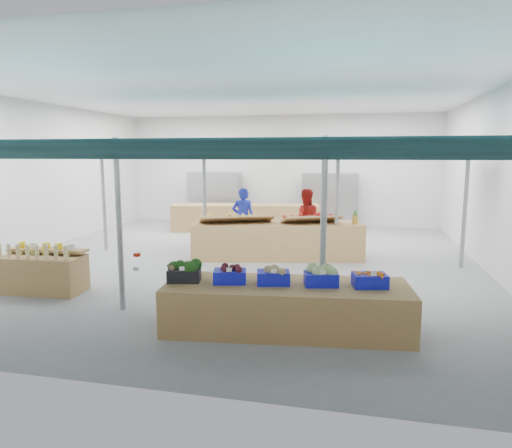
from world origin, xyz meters
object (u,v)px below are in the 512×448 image
object	(u,v)px
bottle_shelf	(43,271)
crate_stack	(322,324)
fruit_counter	(277,241)
vendor_left	(243,218)
vendor_right	(305,220)
veg_counter	(286,307)

from	to	relation	value
bottle_shelf	crate_stack	distance (m)	5.77
fruit_counter	vendor_left	bearing A→B (deg)	125.81
crate_stack	vendor_right	xyz separation A→B (m)	(-0.98, 6.29, 0.61)
bottle_shelf	fruit_counter	bearing A→B (deg)	40.83
bottle_shelf	vendor_right	xyz separation A→B (m)	(4.64, 4.99, 0.48)
bottle_shelf	veg_counter	world-z (taller)	bottle_shelf
veg_counter	fruit_counter	xyz separation A→B (m)	(-1.00, 4.83, 0.11)
vendor_left	vendor_right	distance (m)	1.80
bottle_shelf	vendor_right	world-z (taller)	vendor_right
bottle_shelf	fruit_counter	world-z (taller)	bottle_shelf
fruit_counter	veg_counter	bearing A→B (deg)	-90.02
fruit_counter	vendor_right	world-z (taller)	vendor_right
fruit_counter	vendor_left	size ratio (longest dim) A/B	2.50
crate_stack	vendor_right	world-z (taller)	vendor_right
bottle_shelf	fruit_counter	size ratio (longest dim) A/B	0.38
veg_counter	vendor_right	world-z (taller)	vendor_right
veg_counter	crate_stack	size ratio (longest dim) A/B	6.84
veg_counter	fruit_counter	world-z (taller)	fruit_counter
bottle_shelf	fruit_counter	xyz separation A→B (m)	(4.04, 3.89, 0.07)
veg_counter	vendor_left	distance (m)	6.35
bottle_shelf	veg_counter	distance (m)	5.13
bottle_shelf	vendor_left	size ratio (longest dim) A/B	0.95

